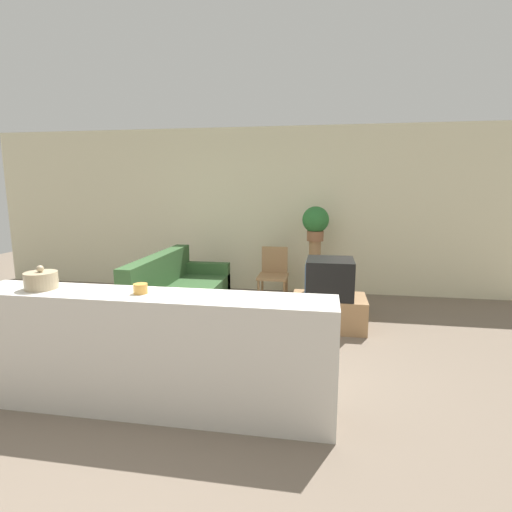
% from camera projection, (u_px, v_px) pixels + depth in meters
% --- Properties ---
extents(ground_plane, '(14.00, 14.00, 0.00)m').
position_uv_depth(ground_plane, '(172.00, 383.00, 3.61)').
color(ground_plane, '#756656').
extents(wall_back, '(9.00, 0.06, 2.70)m').
position_uv_depth(wall_back, '(245.00, 211.00, 6.70)').
color(wall_back, beige).
rests_on(wall_back, ground_plane).
extents(couch, '(0.85, 1.92, 0.86)m').
position_uv_depth(couch, '(179.00, 297.00, 5.32)').
color(couch, '#33562D').
rests_on(couch, ground_plane).
extents(tv_stand, '(0.91, 0.59, 0.40)m').
position_uv_depth(tv_stand, '(329.00, 312.00, 5.00)').
color(tv_stand, '#9E754C').
rests_on(tv_stand, ground_plane).
extents(television, '(0.58, 0.56, 0.47)m').
position_uv_depth(television, '(329.00, 278.00, 4.93)').
color(television, black).
rests_on(television, tv_stand).
extents(wooden_chair, '(0.44, 0.44, 0.84)m').
position_uv_depth(wooden_chair, '(274.00, 272.00, 6.03)').
color(wooden_chair, '#9E754C').
rests_on(wooden_chair, ground_plane).
extents(plant_stand, '(0.18, 0.18, 0.93)m').
position_uv_depth(plant_stand, '(314.00, 271.00, 6.16)').
color(plant_stand, '#9E754C').
rests_on(plant_stand, ground_plane).
extents(potted_plant, '(0.40, 0.40, 0.52)m').
position_uv_depth(potted_plant, '(316.00, 222.00, 6.03)').
color(potted_plant, '#8E5B3D').
rests_on(potted_plant, plant_stand).
extents(foreground_counter, '(2.87, 0.44, 0.95)m').
position_uv_depth(foreground_counter, '(151.00, 352.00, 3.12)').
color(foreground_counter, silver).
rests_on(foreground_counter, ground_plane).
extents(decorative_bowl, '(0.25, 0.25, 0.19)m').
position_uv_depth(decorative_bowl, '(41.00, 280.00, 3.18)').
color(decorative_bowl, tan).
rests_on(decorative_bowl, foreground_counter).
extents(candle_jar, '(0.11, 0.11, 0.08)m').
position_uv_depth(candle_jar, '(140.00, 289.00, 3.04)').
color(candle_jar, gold).
rests_on(candle_jar, foreground_counter).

